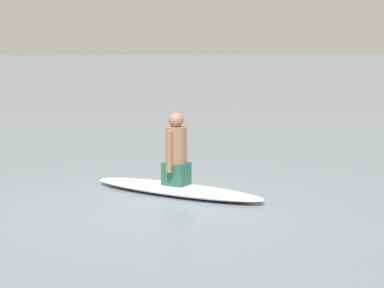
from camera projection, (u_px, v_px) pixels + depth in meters
ground_plane at (150, 207)px, 8.43m from camera, size 400.00×400.00×0.00m
surfboard at (176, 189)px, 9.21m from camera, size 2.16×2.48×0.13m
person_paddler at (176, 152)px, 9.14m from camera, size 0.41×0.42×0.99m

